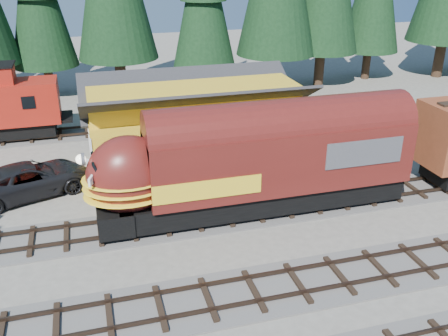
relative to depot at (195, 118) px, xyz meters
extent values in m
plane|color=#6B665B|center=(0.00, -10.50, -2.96)|extent=(120.00, 120.00, 0.00)
cube|color=#4C4947|center=(10.00, -6.50, -2.92)|extent=(68.00, 3.20, 0.08)
cube|color=#38281E|center=(10.00, -7.22, -2.71)|extent=(68.00, 0.08, 0.16)
cube|color=#38281E|center=(10.00, -5.78, -2.71)|extent=(68.00, 0.08, 0.16)
cube|color=#4C4947|center=(-10.00, 7.50, -2.92)|extent=(32.00, 3.20, 0.08)
cube|color=#38281E|center=(-10.00, 6.78, -2.71)|extent=(32.00, 0.08, 0.16)
cube|color=#38281E|center=(-10.00, 8.22, -2.71)|extent=(32.00, 0.08, 0.16)
cube|color=#C5871B|center=(0.00, 0.00, -1.26)|extent=(12.00, 6.00, 3.40)
cube|color=yellow|center=(0.00, 0.00, 1.16)|extent=(11.88, 3.30, 1.44)
cube|color=white|center=(-6.04, -1.00, -0.76)|extent=(0.06, 2.40, 0.60)
cube|color=black|center=(1.91, -6.50, -2.09)|extent=(14.05, 2.51, 1.08)
cube|color=#571814|center=(2.70, -6.50, -0.07)|extent=(12.82, 2.96, 2.96)
ellipsoid|color=#571814|center=(-4.50, -6.50, -0.17)|extent=(3.75, 2.90, 3.65)
cube|color=#38383A|center=(6.35, -6.50, 0.28)|extent=(3.94, 3.02, 1.28)
sphere|color=white|center=(-6.45, -6.50, 0.82)|extent=(0.43, 0.43, 0.43)
imported|color=black|center=(-9.26, -1.41, -2.09)|extent=(6.88, 4.79, 1.74)
camera|label=1|loc=(-5.88, -26.99, 9.20)|focal=40.00mm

